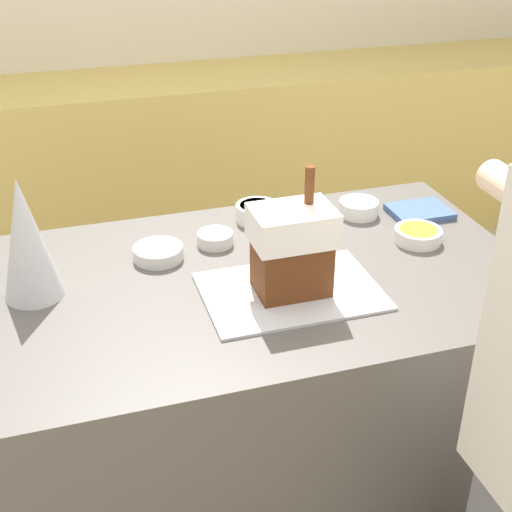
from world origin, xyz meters
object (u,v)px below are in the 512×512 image
object	(u,v)px
gingerbread_house	(292,248)
candy_bowl_far_right	(214,238)
decorative_tree	(26,239)
candy_bowl_behind_tray	(359,207)
candy_bowl_near_tray_right	(418,235)
baking_tray	(291,291)
candy_bowl_near_tray_left	(257,212)
candy_bowl_front_corner	(158,252)
cookbook	(420,212)

from	to	relation	value
gingerbread_house	candy_bowl_far_right	world-z (taller)	gingerbread_house
gingerbread_house	decorative_tree	xyz separation A→B (m)	(-0.62, 0.18, 0.03)
gingerbread_house	candy_bowl_behind_tray	bearing A→B (deg)	46.31
decorative_tree	candy_bowl_near_tray_right	world-z (taller)	decorative_tree
baking_tray	candy_bowl_behind_tray	bearing A→B (deg)	46.29
candy_bowl_near_tray_left	candy_bowl_front_corner	world-z (taller)	candy_bowl_near_tray_left
candy_bowl_near_tray_right	candy_bowl_far_right	distance (m)	0.59
candy_bowl_near_tray_left	cookbook	bearing A→B (deg)	-12.46
decorative_tree	candy_bowl_far_right	size ratio (longest dim) A/B	3.11
candy_bowl_front_corner	cookbook	size ratio (longest dim) A/B	0.76
baking_tray	candy_bowl_near_tray_right	world-z (taller)	candy_bowl_near_tray_right
candy_bowl_near_tray_left	candy_bowl_near_tray_right	size ratio (longest dim) A/B	0.96
candy_bowl_front_corner	candy_bowl_near_tray_left	bearing A→B (deg)	24.27
candy_bowl_far_right	candy_bowl_front_corner	bearing A→B (deg)	-168.05
baking_tray	candy_bowl_near_tray_right	distance (m)	0.47
decorative_tree	candy_bowl_behind_tray	bearing A→B (deg)	11.01
candy_bowl_front_corner	candy_bowl_near_tray_right	xyz separation A→B (m)	(0.74, -0.12, 0.00)
decorative_tree	gingerbread_house	bearing A→B (deg)	-16.16
baking_tray	candy_bowl_near_tray_left	xyz separation A→B (m)	(0.04, 0.43, 0.03)
candy_bowl_behind_tray	decorative_tree	bearing A→B (deg)	-168.99
baking_tray	candy_bowl_front_corner	size ratio (longest dim) A/B	3.25
baking_tray	gingerbread_house	bearing A→B (deg)	24.80
candy_bowl_near_tray_left	candy_bowl_near_tray_right	xyz separation A→B (m)	(0.40, -0.27, -0.01)
baking_tray	candy_bowl_behind_tray	world-z (taller)	candy_bowl_behind_tray
baking_tray	cookbook	world-z (taller)	cookbook
candy_bowl_far_right	candy_bowl_near_tray_right	bearing A→B (deg)	-15.20
gingerbread_house	baking_tray	bearing A→B (deg)	-155.20
baking_tray	candy_bowl_far_right	world-z (taller)	candy_bowl_far_right
candy_bowl_near_tray_left	candy_bowl_front_corner	xyz separation A→B (m)	(-0.33, -0.15, -0.01)
baking_tray	cookbook	distance (m)	0.63
candy_bowl_front_corner	candy_bowl_near_tray_right	world-z (taller)	candy_bowl_near_tray_right
baking_tray	candy_bowl_front_corner	world-z (taller)	candy_bowl_front_corner
candy_bowl_front_corner	gingerbread_house	bearing A→B (deg)	-43.48
candy_bowl_front_corner	candy_bowl_near_tray_right	bearing A→B (deg)	-9.20
gingerbread_house	candy_bowl_near_tray_left	size ratio (longest dim) A/B	2.48
gingerbread_house	candy_bowl_near_tray_left	world-z (taller)	gingerbread_house
baking_tray	candy_bowl_front_corner	distance (m)	0.40
candy_bowl_behind_tray	candy_bowl_front_corner	bearing A→B (deg)	-171.63
decorative_tree	cookbook	size ratio (longest dim) A/B	1.76
candy_bowl_near_tray_left	candy_bowl_behind_tray	bearing A→B (deg)	-9.98
candy_bowl_near_tray_left	baking_tray	bearing A→B (deg)	-95.66
candy_bowl_near_tray_left	candy_bowl_behind_tray	distance (m)	0.32
gingerbread_house	cookbook	size ratio (longest dim) A/B	1.78
candy_bowl_near_tray_right	decorative_tree	bearing A→B (deg)	178.72
candy_bowl_near_tray_right	candy_bowl_behind_tray	distance (m)	0.23
gingerbread_house	decorative_tree	distance (m)	0.65
candy_bowl_near_tray_right	candy_bowl_behind_tray	size ratio (longest dim) A/B	1.12
candy_bowl_near_tray_left	candy_bowl_far_right	bearing A→B (deg)	-145.34
candy_bowl_front_corner	candy_bowl_far_right	xyz separation A→B (m)	(0.17, 0.04, 0.00)
decorative_tree	candy_bowl_far_right	world-z (taller)	decorative_tree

